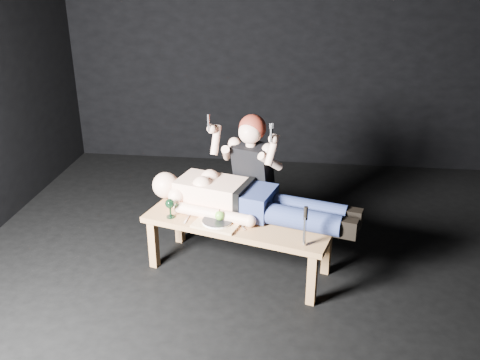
% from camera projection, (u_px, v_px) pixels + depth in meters
% --- Properties ---
extents(ground, '(5.00, 5.00, 0.00)m').
position_uv_depth(ground, '(269.00, 278.00, 4.05)').
color(ground, black).
rests_on(ground, ground).
extents(back_wall, '(5.00, 0.00, 5.00)m').
position_uv_depth(back_wall, '(287.00, 34.00, 5.74)').
color(back_wall, black).
rests_on(back_wall, ground).
extents(table, '(1.52, 0.90, 0.45)m').
position_uv_depth(table, '(239.00, 244.00, 4.08)').
color(table, '#AB7640').
rests_on(table, ground).
extents(lying_man, '(1.58, 0.85, 0.28)m').
position_uv_depth(lying_man, '(251.00, 197.00, 4.02)').
color(lying_man, beige).
rests_on(lying_man, table).
extents(kneeling_woman, '(0.86, 0.90, 1.20)m').
position_uv_depth(kneeling_woman, '(257.00, 178.00, 4.33)').
color(kneeling_woman, black).
rests_on(kneeling_woman, ground).
extents(serving_tray, '(0.39, 0.32, 0.02)m').
position_uv_depth(serving_tray, '(217.00, 224.00, 3.90)').
color(serving_tray, tan).
rests_on(serving_tray, table).
extents(plate, '(0.27, 0.27, 0.02)m').
position_uv_depth(plate, '(217.00, 221.00, 3.89)').
color(plate, white).
rests_on(plate, serving_tray).
extents(apple, '(0.07, 0.07, 0.07)m').
position_uv_depth(apple, '(220.00, 216.00, 3.88)').
color(apple, green).
rests_on(apple, plate).
extents(goblet, '(0.09, 0.09, 0.15)m').
position_uv_depth(goblet, '(170.00, 208.00, 3.98)').
color(goblet, black).
rests_on(goblet, table).
extents(fork_flat, '(0.02, 0.15, 0.01)m').
position_uv_depth(fork_flat, '(187.00, 219.00, 3.99)').
color(fork_flat, '#B2B2B7').
rests_on(fork_flat, table).
extents(knife_flat, '(0.04, 0.15, 0.01)m').
position_uv_depth(knife_flat, '(233.00, 228.00, 3.84)').
color(knife_flat, '#B2B2B7').
rests_on(knife_flat, table).
extents(spoon_flat, '(0.08, 0.14, 0.01)m').
position_uv_depth(spoon_flat, '(242.00, 226.00, 3.88)').
color(spoon_flat, '#B2B2B7').
rests_on(spoon_flat, table).
extents(carving_knife, '(0.05, 0.05, 0.30)m').
position_uv_depth(carving_knife, '(305.00, 226.00, 3.57)').
color(carving_knife, '#B2B2B7').
rests_on(carving_knife, table).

